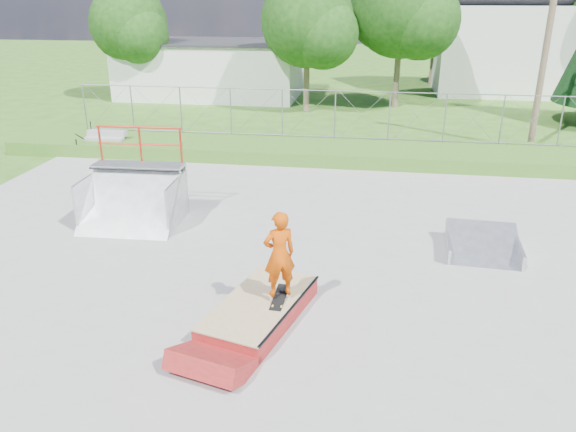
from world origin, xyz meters
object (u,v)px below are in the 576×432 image
skater (279,258)px  grind_box (260,310)px  quarter_pipe (129,182)px  flat_bank_ramp (483,245)px

skater → grind_box: bearing=-12.3°
grind_box → skater: 1.11m
quarter_pipe → skater: 5.93m
quarter_pipe → skater: bearing=-42.8°
grind_box → skater: size_ratio=1.78×
flat_bank_ramp → skater: bearing=-137.1°
quarter_pipe → flat_bank_ramp: size_ratio=1.39×
quarter_pipe → flat_bank_ramp: (8.65, -0.45, -0.95)m
flat_bank_ramp → skater: skater is taller
grind_box → flat_bank_ramp: (4.51, 3.51, 0.05)m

